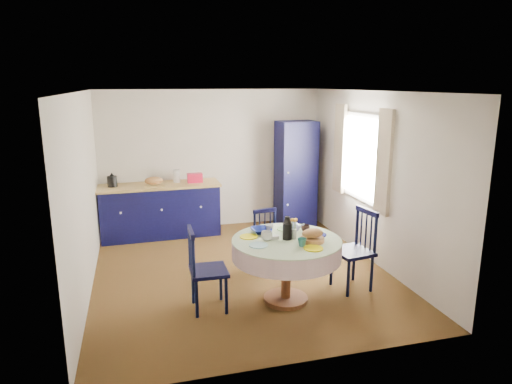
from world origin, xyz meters
TOP-DOWN VIEW (x-y plane):
  - floor at (0.00, 0.00)m, footprint 4.50×4.50m
  - ceiling at (0.00, 0.00)m, footprint 4.50×4.50m
  - wall_back at (0.00, 2.25)m, footprint 4.00×0.02m
  - wall_left at (-2.00, 0.00)m, footprint 0.02×4.50m
  - wall_right at (2.00, 0.00)m, footprint 0.02×4.50m
  - window at (1.95, 0.30)m, footprint 0.10×1.74m
  - kitchen_counter at (-0.99, 1.90)m, footprint 2.07×0.69m
  - pantry_cabinet at (1.47, 1.85)m, footprint 0.72×0.54m
  - dining_table at (0.34, -1.00)m, footprint 1.31×1.31m
  - chair_left at (-0.65, -0.95)m, footprint 0.43×0.45m
  - chair_far at (0.40, -0.03)m, footprint 0.44×0.42m
  - chair_right at (1.31, -0.87)m, footprint 0.51×0.53m
  - mug_a at (0.10, -0.96)m, footprint 0.14×0.14m
  - mug_b at (0.42, -1.27)m, footprint 0.10×0.10m
  - mug_c at (0.65, -0.78)m, footprint 0.11×0.11m
  - mug_d at (0.21, -0.69)m, footprint 0.11×0.11m
  - cobalt_bowl at (0.10, -0.69)m, footprint 0.26×0.26m

SIDE VIEW (x-z plane):
  - floor at x=0.00m, z-range 0.00..0.00m
  - chair_far at x=0.40m, z-range 0.01..0.88m
  - kitchen_counter at x=-0.99m, z-range -0.11..1.05m
  - chair_left at x=-0.65m, z-range 0.01..1.00m
  - chair_right at x=1.31m, z-range 0.01..1.06m
  - dining_table at x=0.34m, z-range 0.13..1.21m
  - cobalt_bowl at x=0.10m, z-range 0.79..0.86m
  - mug_c at x=0.65m, z-range 0.79..0.88m
  - mug_b at x=0.42m, z-range 0.79..0.89m
  - mug_d at x=0.21m, z-range 0.79..0.89m
  - mug_a at x=0.10m, z-range 0.79..0.90m
  - pantry_cabinet at x=1.47m, z-range 0.00..1.94m
  - wall_back at x=0.00m, z-range 0.00..2.50m
  - wall_left at x=-2.00m, z-range 0.00..2.50m
  - wall_right at x=2.00m, z-range 0.00..2.50m
  - window at x=1.95m, z-range 0.80..2.25m
  - ceiling at x=0.00m, z-range 2.50..2.50m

